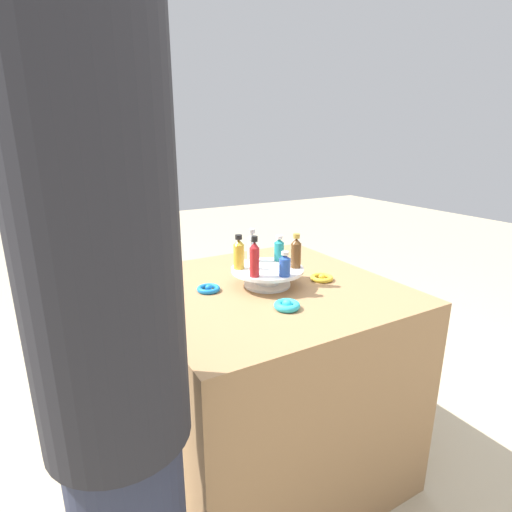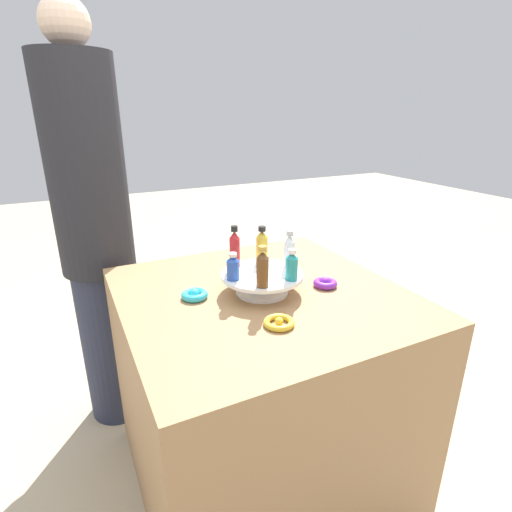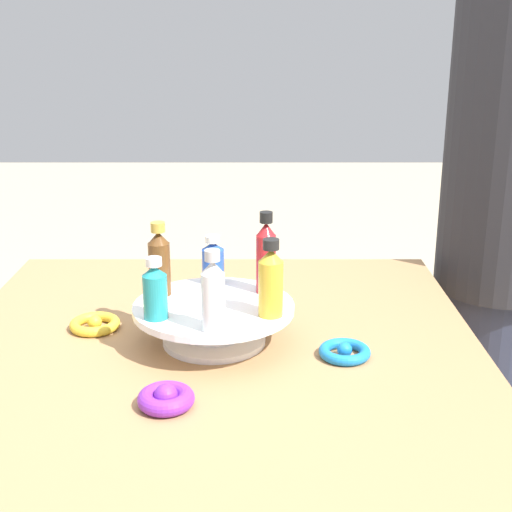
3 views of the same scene
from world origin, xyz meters
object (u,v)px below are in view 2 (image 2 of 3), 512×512
Objects in this scene: display_stand at (262,280)px; bottle_gold at (262,246)px; bottle_red at (235,248)px; bottle_clear at (289,251)px; ribbon_bow_gold at (279,322)px; ribbon_bow_teal at (195,295)px; bottle_blue at (233,267)px; bottle_brown at (262,268)px; person_figure at (96,235)px; ribbon_bow_blue at (249,266)px; bottle_teal at (292,266)px; ribbon_bow_purple at (325,283)px.

display_stand is 2.12× the size of bottle_gold.
bottle_red is 0.11m from bottle_gold.
bottle_clear is 0.30m from ribbon_bow_gold.
bottle_gold is 0.29m from ribbon_bow_teal.
bottle_brown reaches higher than bottle_blue.
person_figure reaches higher than bottle_brown.
bottle_brown is at bearing 161.54° from ribbon_bow_blue.
bottle_brown reaches higher than bottle_teal.
bottle_brown is (-0.09, -0.06, 0.02)m from bottle_blue.
ribbon_bow_teal is (0.05, 0.32, -0.12)m from bottle_clear.
bottle_clear reaches higher than ribbon_bow_blue.
bottle_teal reaches higher than ribbon_bow_purple.
ribbon_bow_gold is at bearing 175.90° from bottle_brown.
ribbon_bow_purple is (0.16, -0.27, 0.00)m from ribbon_bow_gold.
person_figure is (0.42, 0.51, 0.07)m from ribbon_bow_blue.
bottle_gold is (0.19, -0.09, -0.00)m from bottle_brown.
bottle_clear is at bearing -26.62° from bottle_teal.
ribbon_bow_purple is (-0.15, -0.17, -0.12)m from bottle_gold.
bottle_teal is 0.33m from ribbon_bow_teal.
ribbon_bow_purple reaches higher than ribbon_bow_teal.
ribbon_bow_teal is at bearing 75.41° from ribbon_bow_purple.
ribbon_bow_teal is (0.06, 0.11, -0.10)m from bottle_blue.
ribbon_bow_purple is at bearing -104.59° from display_stand.
bottle_gold reaches higher than bottle_blue.
bottle_teal is at bearing 101.61° from ribbon_bow_purple.
bottle_gold is at bearing 7.29° from person_figure.
ribbon_bow_gold is at bearing 165.41° from ribbon_bow_blue.
bottle_clear is 0.07× the size of person_figure.
bottle_blue is 0.34m from ribbon_bow_purple.
ribbon_bow_blue is 1.04× the size of ribbon_bow_purple.
ribbon_bow_purple is at bearing -81.66° from bottle_brown.
bottle_brown and bottle_clear have the same top height.
bottle_brown is at bearing -131.88° from ribbon_bow_teal.
ribbon_bow_purple is (0.04, -0.26, -0.12)m from bottle_brown.
bottle_red is at bearing 0.41° from ribbon_bow_gold.
bottle_blue is 0.69× the size of bottle_gold.
bottle_gold is at bearing 3.38° from bottle_teal.
ribbon_bow_gold is (-0.22, 0.16, -0.12)m from bottle_clear.
display_stand is at bearing 93.38° from bottle_clear.
ribbon_bow_blue is at bearing -59.59° from ribbon_bow_teal.
bottle_clear reaches higher than bottle_teal.
ribbon_bow_gold is at bearing -10.44° from person_figure.
bottle_clear is 1.52× the size of ribbon_bow_blue.
ribbon_bow_purple is (-0.06, -0.22, -0.03)m from display_stand.
ribbon_bow_gold is (-0.22, 0.06, -0.04)m from display_stand.
person_figure reaches higher than ribbon_bow_teal.
ribbon_bow_blue is at bearing 14.98° from person_figure.
bottle_red reaches higher than ribbon_bow_teal.
display_stand is at bearing 33.38° from bottle_teal.
person_figure is at bearing 24.75° from ribbon_bow_gold.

